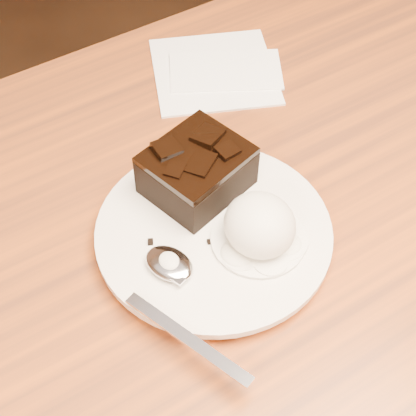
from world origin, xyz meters
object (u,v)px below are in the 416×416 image
plate (214,235)px  ice_cream_scoop (260,225)px  napkin (214,70)px  spoon (169,265)px  brownie (197,173)px

plate → ice_cream_scoop: ice_cream_scoop is taller
ice_cream_scoop → napkin: size_ratio=0.48×
spoon → napkin: size_ratio=1.33×
plate → brownie: 0.06m
brownie → ice_cream_scoop: ice_cream_scoop is taller
ice_cream_scoop → napkin: bearing=65.8°
ice_cream_scoop → spoon: bearing=168.4°
plate → brownie: (0.01, 0.05, 0.03)m
ice_cream_scoop → spoon: (-0.09, 0.02, -0.02)m
brownie → napkin: brownie is taller
napkin → plate: bearing=-123.1°
plate → spoon: 0.06m
ice_cream_scoop → napkin: 0.27m
plate → spoon: spoon is taller
plate → brownie: brownie is taller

